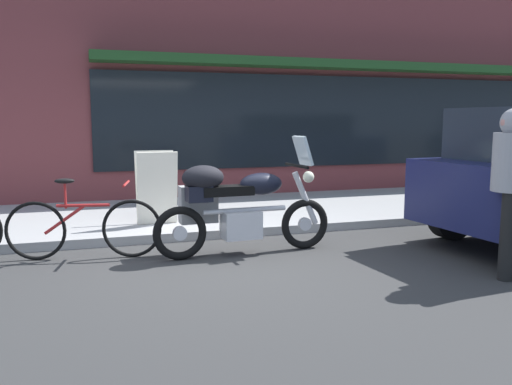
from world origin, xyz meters
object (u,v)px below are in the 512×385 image
(sandwich_board_sign, at_px, (156,187))
(pedestrian_walking, at_px, (512,172))
(touring_motorcycle, at_px, (233,204))
(parked_bicycle, at_px, (84,227))

(sandwich_board_sign, bearing_deg, pedestrian_walking, -47.28)
(touring_motorcycle, height_order, parked_bicycle, touring_motorcycle)
(touring_motorcycle, bearing_deg, parked_bicycle, 168.77)
(touring_motorcycle, bearing_deg, pedestrian_walking, -36.38)
(touring_motorcycle, relative_size, pedestrian_walking, 1.29)
(pedestrian_walking, bearing_deg, sandwich_board_sign, 132.72)
(touring_motorcycle, height_order, pedestrian_walking, pedestrian_walking)
(sandwich_board_sign, bearing_deg, parked_bicycle, -128.62)
(parked_bicycle, relative_size, pedestrian_walking, 1.01)
(touring_motorcycle, xyz_separation_m, sandwich_board_sign, (-0.69, 1.56, 0.04))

